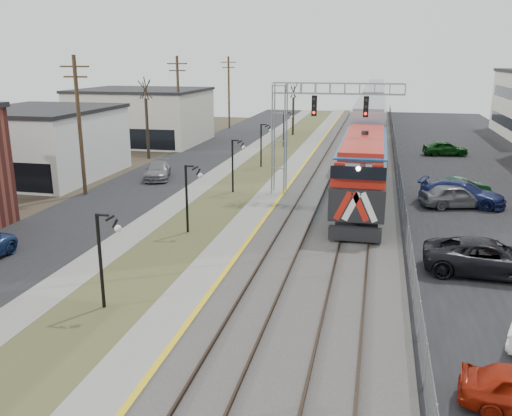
% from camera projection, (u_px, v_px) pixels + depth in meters
% --- Properties ---
extents(street_west, '(7.00, 120.00, 0.04)m').
position_uv_depth(street_west, '(173.00, 170.00, 48.86)').
color(street_west, black).
rests_on(street_west, ground).
extents(sidewalk, '(2.00, 120.00, 0.08)m').
position_uv_depth(sidewalk, '(221.00, 172.00, 47.90)').
color(sidewalk, gray).
rests_on(sidewalk, ground).
extents(grass_median, '(4.00, 120.00, 0.06)m').
position_uv_depth(grass_median, '(254.00, 174.00, 47.26)').
color(grass_median, '#494F2A').
rests_on(grass_median, ground).
extents(platform, '(2.00, 120.00, 0.24)m').
position_uv_depth(platform, '(288.00, 174.00, 46.60)').
color(platform, gray).
rests_on(platform, ground).
extents(ballast_bed, '(8.00, 120.00, 0.20)m').
position_uv_depth(ballast_bed, '(346.00, 177.00, 45.55)').
color(ballast_bed, '#595651').
rests_on(ballast_bed, ground).
extents(parking_lot, '(16.00, 120.00, 0.04)m').
position_uv_depth(parking_lot, '(499.00, 185.00, 43.02)').
color(parking_lot, black).
rests_on(parking_lot, ground).
extents(platform_edge, '(0.24, 120.00, 0.01)m').
position_uv_depth(platform_edge, '(298.00, 173.00, 46.38)').
color(platform_edge, gold).
rests_on(platform_edge, platform).
extents(track_near, '(1.58, 120.00, 0.15)m').
position_uv_depth(track_near, '(323.00, 174.00, 45.93)').
color(track_near, '#2D2119').
rests_on(track_near, ballast_bed).
extents(track_far, '(1.58, 120.00, 0.15)m').
position_uv_depth(track_far, '(364.00, 176.00, 45.18)').
color(track_far, '#2D2119').
rests_on(track_far, ballast_bed).
extents(train, '(3.00, 85.85, 5.33)m').
position_uv_depth(train, '(372.00, 113.00, 70.09)').
color(train, '#125392').
rests_on(train, ground).
extents(signal_gantry, '(9.00, 1.07, 8.15)m').
position_uv_depth(signal_gantry, '(304.00, 120.00, 38.08)').
color(signal_gantry, gray).
rests_on(signal_gantry, ground).
extents(lampposts, '(0.14, 62.14, 4.00)m').
position_uv_depth(lampposts, '(188.00, 198.00, 31.03)').
color(lampposts, black).
rests_on(lampposts, ground).
extents(utility_poles, '(0.28, 80.28, 10.00)m').
position_uv_depth(utility_poles, '(80.00, 127.00, 38.76)').
color(utility_poles, '#4C3823').
rests_on(utility_poles, ground).
extents(fence, '(0.04, 120.00, 1.60)m').
position_uv_depth(fence, '(398.00, 171.00, 44.47)').
color(fence, gray).
rests_on(fence, ground).
extents(bare_trees, '(12.30, 42.30, 5.95)m').
position_uv_depth(bare_trees, '(175.00, 134.00, 52.06)').
color(bare_trees, '#382D23').
rests_on(bare_trees, ground).
extents(car_lot_c, '(6.01, 3.03, 1.63)m').
position_uv_depth(car_lot_c, '(489.00, 259.00, 25.04)').
color(car_lot_c, black).
rests_on(car_lot_c, ground).
extents(car_lot_d, '(6.09, 3.85, 1.65)m').
position_uv_depth(car_lot_d, '(462.00, 194.00, 37.01)').
color(car_lot_d, navy).
rests_on(car_lot_d, ground).
extents(car_lot_e, '(4.97, 3.05, 1.58)m').
position_uv_depth(car_lot_e, '(456.00, 196.00, 36.37)').
color(car_lot_e, slate).
rests_on(car_lot_e, ground).
extents(car_lot_f, '(4.12, 2.30, 1.28)m').
position_uv_depth(car_lot_f, '(462.00, 187.00, 39.64)').
color(car_lot_f, '#0A3617').
rests_on(car_lot_f, ground).
extents(car_street_b, '(3.26, 5.14, 1.39)m').
position_uv_depth(car_street_b, '(158.00, 171.00, 45.16)').
color(car_street_b, slate).
rests_on(car_street_b, ground).
extents(car_lot_g, '(4.68, 2.46, 1.52)m').
position_uv_depth(car_lot_g, '(445.00, 149.00, 55.82)').
color(car_lot_g, '#0C3E0F').
rests_on(car_lot_g, ground).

